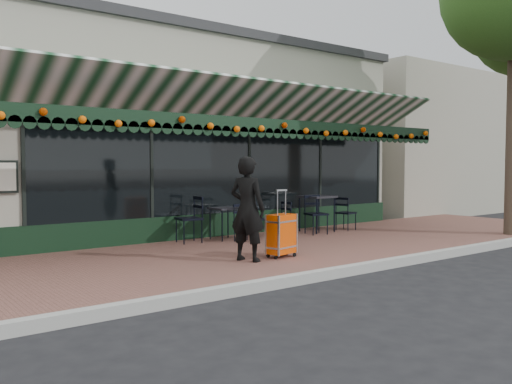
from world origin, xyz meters
TOP-DOWN VIEW (x-y plane):
  - ground at (0.00, 0.00)m, footprint 80.00×80.00m
  - sidewalk at (0.00, 2.00)m, footprint 18.00×4.00m
  - curb at (0.00, -0.08)m, footprint 18.00×0.16m
  - restaurant_building at (0.00, 7.84)m, footprint 12.00×9.60m
  - neighbor_building_right at (13.00, 8.00)m, footprint 12.00×8.00m
  - woman at (-0.70, 1.18)m, footprint 0.61×0.72m
  - suitcase at (-0.03, 1.12)m, footprint 0.54×0.37m
  - cafe_table_a at (2.81, 3.24)m, footprint 0.68×0.68m
  - cafe_table_b at (0.42, 3.48)m, footprint 0.54×0.54m
  - chair_a_left at (1.68, 3.19)m, footprint 0.38×0.38m
  - chair_a_right at (3.56, 3.05)m, footprint 0.47×0.47m
  - chair_a_front at (2.50, 2.94)m, footprint 0.53×0.53m
  - chair_b_left at (-0.41, 3.53)m, footprint 0.52×0.52m
  - chair_b_right at (1.00, 3.16)m, footprint 0.43×0.43m
  - chair_b_front at (0.54, 2.94)m, footprint 0.39×0.39m

SIDE VIEW (x-z plane):
  - ground at x=0.00m, z-range 0.00..0.00m
  - sidewalk at x=0.00m, z-range 0.00..0.15m
  - curb at x=0.00m, z-range 0.00..0.15m
  - suitcase at x=-0.03m, z-range -0.04..1.09m
  - chair_a_left at x=1.68m, z-range 0.15..0.91m
  - chair_b_front at x=0.54m, z-range 0.15..0.92m
  - chair_a_right at x=3.56m, z-range 0.15..0.95m
  - chair_b_right at x=1.00m, z-range 0.15..0.96m
  - chair_a_front at x=2.50m, z-range 0.15..1.03m
  - chair_b_left at x=-0.41m, z-range 0.15..1.08m
  - cafe_table_b at x=0.42m, z-range 0.41..1.08m
  - cafe_table_a at x=2.81m, z-range 0.48..1.32m
  - woman at x=-0.70m, z-range 0.15..1.84m
  - restaurant_building at x=0.00m, z-range 0.02..4.52m
  - neighbor_building_right at x=13.00m, z-range 0.00..4.80m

